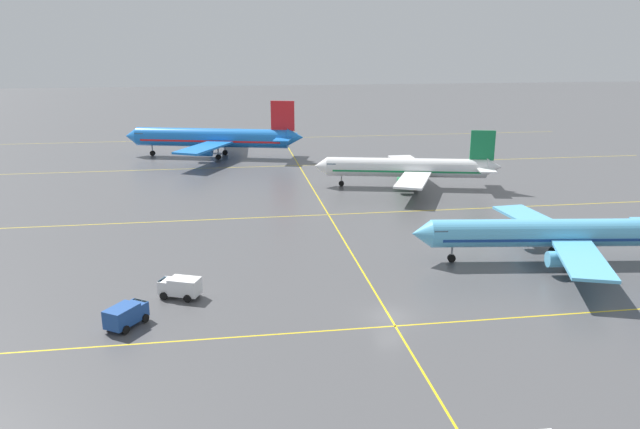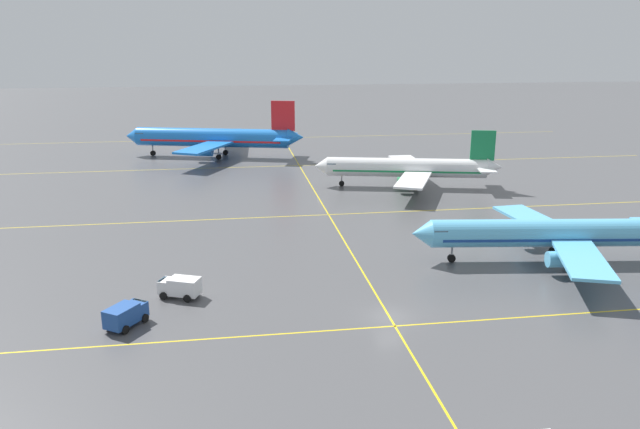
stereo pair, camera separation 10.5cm
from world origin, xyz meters
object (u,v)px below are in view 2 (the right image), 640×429
service_truck_red_van (126,314)px  service_truck_catering (180,286)px  airliner_front_gate (552,233)px  airliner_third_row (215,138)px  airliner_second_row (409,168)px

service_truck_red_van → service_truck_catering: same height
airliner_front_gate → service_truck_catering: (-42.41, -4.24, -2.28)m
airliner_front_gate → airliner_third_row: size_ratio=0.82×
airliner_front_gate → service_truck_red_van: size_ratio=7.35×
airliner_third_row → service_truck_catering: 77.43m
airliner_second_row → service_truck_catering: size_ratio=7.26×
airliner_front_gate → airliner_third_row: airliner_third_row is taller
airliner_front_gate → service_truck_red_van: bearing=-167.7°
airliner_second_row → airliner_third_row: (-34.04, 34.22, 0.79)m
airliner_third_row → service_truck_red_van: airliner_third_row is taller
airliner_third_row → service_truck_red_van: (-6.92, -83.27, -3.10)m
airliner_second_row → service_truck_red_van: (-40.96, -49.05, -2.31)m
airliner_front_gate → airliner_second_row: size_ratio=1.00×
service_truck_red_van → airliner_front_gate: bearing=12.3°
airliner_front_gate → service_truck_catering: size_ratio=7.25×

